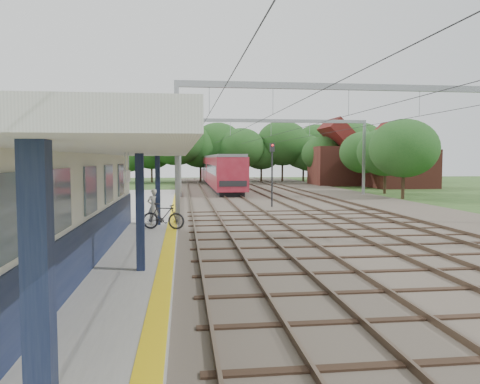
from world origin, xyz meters
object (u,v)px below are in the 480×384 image
train (218,170)px  signal_post (272,167)px  bicycle (163,216)px  person (154,207)px

train → signal_post: size_ratio=7.90×
bicycle → train: (5.10, 36.88, 1.17)m
bicycle → person: bearing=32.9°
person → signal_post: (7.43, 9.77, 1.65)m
person → train: size_ratio=0.05×
bicycle → train: bearing=7.0°
bicycle → signal_post: (6.95, 11.25, 1.92)m
bicycle → signal_post: 13.36m
person → bicycle: person is taller
person → signal_post: bearing=-135.4°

